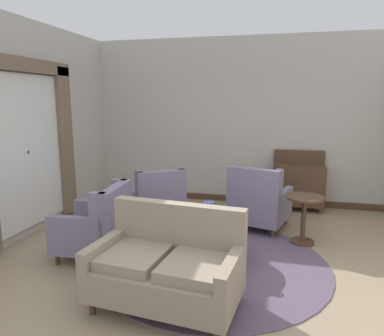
{
  "coord_description": "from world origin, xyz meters",
  "views": [
    {
      "loc": [
        0.73,
        -3.81,
        2.02
      ],
      "look_at": [
        -0.4,
        0.83,
        1.1
      ],
      "focal_mm": 33.28,
      "sensor_mm": 36.0,
      "label": 1
    }
  ],
  "objects_px": {
    "armchair_near_sideboard": "(157,202)",
    "armchair_beside_settee": "(259,202)",
    "settee": "(167,267)",
    "armchair_foreground_right": "(98,226)",
    "porcelain_vase": "(209,216)",
    "sideboard": "(298,184)",
    "coffee_table": "(208,232)",
    "side_table": "(304,215)"
  },
  "relations": [
    {
      "from": "armchair_beside_settee",
      "to": "armchair_foreground_right",
      "type": "bearing_deg",
      "value": 54.09
    },
    {
      "from": "settee",
      "to": "sideboard",
      "type": "bearing_deg",
      "value": 74.77
    },
    {
      "from": "side_table",
      "to": "armchair_near_sideboard",
      "type": "bearing_deg",
      "value": 175.55
    },
    {
      "from": "coffee_table",
      "to": "side_table",
      "type": "relative_size",
      "value": 1.37
    },
    {
      "from": "porcelain_vase",
      "to": "side_table",
      "type": "distance_m",
      "value": 1.49
    },
    {
      "from": "coffee_table",
      "to": "armchair_beside_settee",
      "type": "height_order",
      "value": "armchair_beside_settee"
    },
    {
      "from": "coffee_table",
      "to": "armchair_beside_settee",
      "type": "relative_size",
      "value": 0.9
    },
    {
      "from": "coffee_table",
      "to": "armchair_foreground_right",
      "type": "relative_size",
      "value": 0.99
    },
    {
      "from": "coffee_table",
      "to": "armchair_beside_settee",
      "type": "distance_m",
      "value": 1.42
    },
    {
      "from": "settee",
      "to": "armchair_beside_settee",
      "type": "relative_size",
      "value": 1.42
    },
    {
      "from": "settee",
      "to": "armchair_foreground_right",
      "type": "height_order",
      "value": "settee"
    },
    {
      "from": "coffee_table",
      "to": "armchair_near_sideboard",
      "type": "xyz_separation_m",
      "value": [
        -1.03,
        1.02,
        0.03
      ]
    },
    {
      "from": "armchair_near_sideboard",
      "to": "armchair_beside_settee",
      "type": "xyz_separation_m",
      "value": [
        1.59,
        0.29,
        0.02
      ]
    },
    {
      "from": "settee",
      "to": "armchair_foreground_right",
      "type": "bearing_deg",
      "value": 150.52
    },
    {
      "from": "settee",
      "to": "armchair_near_sideboard",
      "type": "xyz_separation_m",
      "value": [
        -0.84,
        2.11,
        0.0
      ]
    },
    {
      "from": "coffee_table",
      "to": "settee",
      "type": "xyz_separation_m",
      "value": [
        -0.19,
        -1.09,
        0.03
      ]
    },
    {
      "from": "armchair_near_sideboard",
      "to": "porcelain_vase",
      "type": "bearing_deg",
      "value": 100.9
    },
    {
      "from": "armchair_near_sideboard",
      "to": "side_table",
      "type": "distance_m",
      "value": 2.25
    },
    {
      "from": "settee",
      "to": "armchair_beside_settee",
      "type": "xyz_separation_m",
      "value": [
        0.75,
        2.4,
        0.02
      ]
    },
    {
      "from": "side_table",
      "to": "armchair_foreground_right",
      "type": "bearing_deg",
      "value": -157.85
    },
    {
      "from": "settee",
      "to": "armchair_near_sideboard",
      "type": "height_order",
      "value": "settee"
    },
    {
      "from": "settee",
      "to": "sideboard",
      "type": "xyz_separation_m",
      "value": [
        1.4,
        3.58,
        0.07
      ]
    },
    {
      "from": "settee",
      "to": "armchair_foreground_right",
      "type": "relative_size",
      "value": 1.57
    },
    {
      "from": "coffee_table",
      "to": "side_table",
      "type": "bearing_deg",
      "value": 34.69
    },
    {
      "from": "coffee_table",
      "to": "sideboard",
      "type": "xyz_separation_m",
      "value": [
        1.22,
        2.49,
        0.1
      ]
    },
    {
      "from": "porcelain_vase",
      "to": "settee",
      "type": "relative_size",
      "value": 0.22
    },
    {
      "from": "porcelain_vase",
      "to": "settee",
      "type": "bearing_deg",
      "value": -100.95
    },
    {
      "from": "porcelain_vase",
      "to": "sideboard",
      "type": "xyz_separation_m",
      "value": [
        1.2,
        2.52,
        -0.11
      ]
    },
    {
      "from": "porcelain_vase",
      "to": "armchair_beside_settee",
      "type": "height_order",
      "value": "armchair_beside_settee"
    },
    {
      "from": "side_table",
      "to": "sideboard",
      "type": "bearing_deg",
      "value": 90.01
    },
    {
      "from": "armchair_near_sideboard",
      "to": "armchair_beside_settee",
      "type": "height_order",
      "value": "armchair_beside_settee"
    },
    {
      "from": "armchair_foreground_right",
      "to": "sideboard",
      "type": "bearing_deg",
      "value": 132.38
    },
    {
      "from": "sideboard",
      "to": "armchair_beside_settee",
      "type": "bearing_deg",
      "value": -118.95
    },
    {
      "from": "sideboard",
      "to": "armchair_foreground_right",
      "type": "bearing_deg",
      "value": -133.9
    },
    {
      "from": "side_table",
      "to": "settee",
      "type": "bearing_deg",
      "value": -126.0
    },
    {
      "from": "coffee_table",
      "to": "armchair_beside_settee",
      "type": "xyz_separation_m",
      "value": [
        0.56,
        1.31,
        0.05
      ]
    },
    {
      "from": "coffee_table",
      "to": "armchair_near_sideboard",
      "type": "relative_size",
      "value": 0.81
    },
    {
      "from": "coffee_table",
      "to": "settee",
      "type": "height_order",
      "value": "settee"
    },
    {
      "from": "armchair_near_sideboard",
      "to": "armchair_beside_settee",
      "type": "distance_m",
      "value": 1.61
    },
    {
      "from": "armchair_near_sideboard",
      "to": "armchair_foreground_right",
      "type": "relative_size",
      "value": 1.23
    },
    {
      "from": "porcelain_vase",
      "to": "sideboard",
      "type": "height_order",
      "value": "sideboard"
    },
    {
      "from": "sideboard",
      "to": "settee",
      "type": "bearing_deg",
      "value": -111.38
    }
  ]
}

